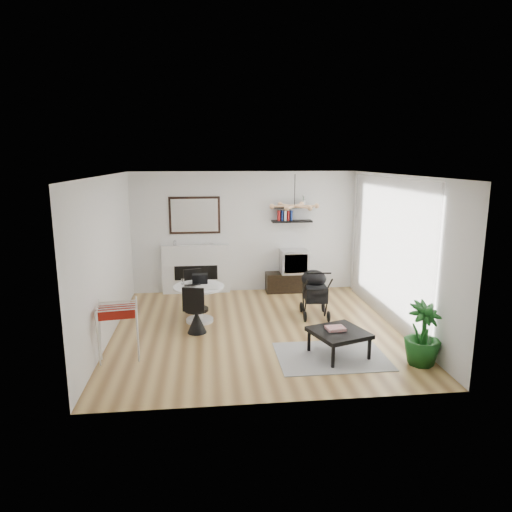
{
  "coord_description": "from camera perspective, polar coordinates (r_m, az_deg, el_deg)",
  "views": [
    {
      "loc": [
        -0.85,
        -7.59,
        2.96
      ],
      "look_at": [
        0.03,
        0.4,
        1.25
      ],
      "focal_mm": 32.0,
      "sensor_mm": 36.0,
      "label": 1
    }
  ],
  "objects": [
    {
      "name": "drinking_glass",
      "position": [
        8.6,
        -9.15,
        -3.16
      ],
      "size": [
        0.06,
        0.06,
        0.1
      ],
      "primitive_type": "cylinder",
      "color": "white",
      "rests_on": "dining_table"
    },
    {
      "name": "coffee_table",
      "position": [
        7.16,
        10.32,
        -9.51
      ],
      "size": [
        0.97,
        0.97,
        0.39
      ],
      "rotation": [
        0.0,
        0.0,
        0.33
      ],
      "color": "black",
      "rests_on": "rug"
    },
    {
      "name": "stroller",
      "position": [
        8.84,
        7.32,
        -4.79
      ],
      "size": [
        0.55,
        0.83,
        0.98
      ],
      "rotation": [
        0.0,
        0.0,
        -0.08
      ],
      "color": "black",
      "rests_on": "floor"
    },
    {
      "name": "laptop",
      "position": [
        8.41,
        -7.91,
        -3.72
      ],
      "size": [
        0.33,
        0.24,
        0.02
      ],
      "primitive_type": "imported",
      "rotation": [
        0.0,
        0.0,
        0.2
      ],
      "color": "black",
      "rests_on": "dining_table"
    },
    {
      "name": "newspaper",
      "position": [
        8.3,
        -6.19,
        -3.94
      ],
      "size": [
        0.41,
        0.35,
        0.01
      ],
      "primitive_type": "cube",
      "rotation": [
        0.0,
        0.0,
        0.12
      ],
      "color": "white",
      "rests_on": "dining_table"
    },
    {
      "name": "drying_rack",
      "position": [
        7.13,
        -16.82,
        -9.01
      ],
      "size": [
        0.66,
        0.62,
        0.88
      ],
      "rotation": [
        0.0,
        0.0,
        0.14
      ],
      "color": "white",
      "rests_on": "floor"
    },
    {
      "name": "floor",
      "position": [
        8.19,
        0.1,
        -9.16
      ],
      "size": [
        5.0,
        5.0,
        0.0
      ],
      "primitive_type": "plane",
      "color": "olive",
      "rests_on": "ground"
    },
    {
      "name": "fireplace",
      "position": [
        10.27,
        -7.52,
        -0.87
      ],
      "size": [
        1.5,
        0.17,
        2.16
      ],
      "color": "white",
      "rests_on": "floor"
    },
    {
      "name": "dining_table",
      "position": [
        8.5,
        -7.11,
        -5.25
      ],
      "size": [
        0.93,
        0.93,
        0.68
      ],
      "color": "white",
      "rests_on": "floor"
    },
    {
      "name": "crt_tv",
      "position": [
        10.31,
        4.75,
        -0.65
      ],
      "size": [
        0.61,
        0.53,
        0.53
      ],
      "color": "silver",
      "rests_on": "tv_console"
    },
    {
      "name": "ceiling",
      "position": [
        7.64,
        0.11,
        10.07
      ],
      "size": [
        5.0,
        5.0,
        0.0
      ],
      "primitive_type": "plane",
      "color": "white",
      "rests_on": "wall_back"
    },
    {
      "name": "shelf_upper",
      "position": [
        10.19,
        4.54,
        6.13
      ],
      "size": [
        0.9,
        0.25,
        0.04
      ],
      "primitive_type": "cube",
      "color": "black",
      "rests_on": "wall_back"
    },
    {
      "name": "chair_far",
      "position": [
        9.09,
        -7.63,
        -5.35
      ],
      "size": [
        0.42,
        0.44,
        0.83
      ],
      "rotation": [
        0.0,
        0.0,
        0.26
      ],
      "color": "black",
      "rests_on": "floor"
    },
    {
      "name": "sheer_curtain",
      "position": [
        8.59,
        16.06,
        0.75
      ],
      "size": [
        0.04,
        3.6,
        2.6
      ],
      "primitive_type": "cube",
      "color": "white",
      "rests_on": "wall_right"
    },
    {
      "name": "shelf_lower",
      "position": [
        10.23,
        4.51,
        4.35
      ],
      "size": [
        0.9,
        0.25,
        0.04
      ],
      "primitive_type": "cube",
      "color": "black",
      "rests_on": "wall_back"
    },
    {
      "name": "wall_back",
      "position": [
        10.25,
        -1.45,
        2.99
      ],
      "size": [
        5.0,
        0.0,
        5.0
      ],
      "primitive_type": "plane",
      "rotation": [
        1.57,
        0.0,
        0.0
      ],
      "color": "white",
      "rests_on": "floor"
    },
    {
      "name": "pendant_lamp",
      "position": [
        8.08,
        4.83,
        6.23
      ],
      "size": [
        0.9,
        0.9,
        0.1
      ],
      "primitive_type": null,
      "color": "tan",
      "rests_on": "ceiling"
    },
    {
      "name": "wall_left",
      "position": [
        7.93,
        -18.14,
        -0.29
      ],
      "size": [
        0.0,
        5.0,
        5.0
      ],
      "primitive_type": "plane",
      "rotation": [
        1.57,
        0.0,
        1.57
      ],
      "color": "white",
      "rests_on": "floor"
    },
    {
      "name": "rug",
      "position": [
        7.24,
        9.38,
        -12.25
      ],
      "size": [
        1.66,
        1.2,
        0.01
      ],
      "primitive_type": "cube",
      "color": "gray",
      "rests_on": "floor"
    },
    {
      "name": "black_bag",
      "position": [
        8.61,
        -7.02,
        -2.82
      ],
      "size": [
        0.29,
        0.17,
        0.17
      ],
      "primitive_type": "cube",
      "rotation": [
        0.0,
        0.0,
        -0.01
      ],
      "color": "black",
      "rests_on": "dining_table"
    },
    {
      "name": "potted_plant",
      "position": [
        7.16,
        20.11,
        -9.13
      ],
      "size": [
        0.66,
        0.66,
        0.94
      ],
      "primitive_type": "imported",
      "rotation": [
        0.0,
        0.0,
        0.32
      ],
      "color": "#164F18",
      "rests_on": "floor"
    },
    {
      "name": "tv_console",
      "position": [
        10.43,
        4.47,
        -3.25
      ],
      "size": [
        1.17,
        0.41,
        0.44
      ],
      "primitive_type": "cube",
      "color": "black",
      "rests_on": "floor"
    },
    {
      "name": "chair_near",
      "position": [
        8.01,
        -7.46,
        -7.69
      ],
      "size": [
        0.44,
        0.45,
        0.86
      ],
      "rotation": [
        0.0,
        0.0,
        2.9
      ],
      "color": "black",
      "rests_on": "floor"
    },
    {
      "name": "wall_right",
      "position": [
        8.45,
        17.2,
        0.5
      ],
      "size": [
        0.0,
        5.0,
        5.0
      ],
      "primitive_type": "plane",
      "rotation": [
        1.57,
        0.0,
        -1.57
      ],
      "color": "white",
      "rests_on": "floor"
    },
    {
      "name": "magazines",
      "position": [
        7.17,
        9.9,
        -8.9
      ],
      "size": [
        0.3,
        0.25,
        0.04
      ],
      "primitive_type": "cube",
      "rotation": [
        0.0,
        0.0,
        0.11
      ],
      "color": "#B92E35",
      "rests_on": "coffee_table"
    }
  ]
}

